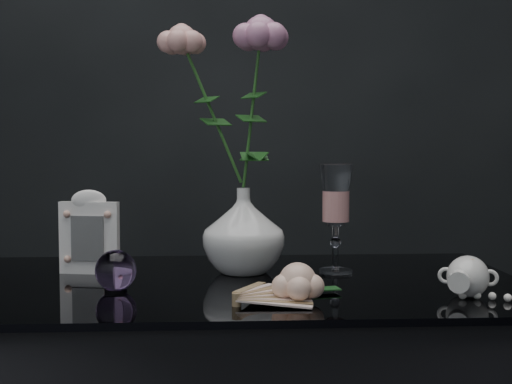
{
  "coord_description": "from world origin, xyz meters",
  "views": [
    {
      "loc": [
        -0.03,
        -1.22,
        1.01
      ],
      "look_at": [
        0.04,
        0.06,
        0.92
      ],
      "focal_mm": 50.0,
      "sensor_mm": 36.0,
      "label": 1
    }
  ],
  "objects_px": {
    "vase": "(243,231)",
    "loose_rose": "(298,282)",
    "picture_frame": "(89,232)",
    "wine_glass": "(336,219)",
    "pearl_jar": "(468,275)",
    "paperweight": "(116,270)"
  },
  "relations": [
    {
      "from": "wine_glass",
      "to": "picture_frame",
      "type": "relative_size",
      "value": 1.3
    },
    {
      "from": "picture_frame",
      "to": "pearl_jar",
      "type": "relative_size",
      "value": 0.65
    },
    {
      "from": "wine_glass",
      "to": "paperweight",
      "type": "height_order",
      "value": "wine_glass"
    },
    {
      "from": "paperweight",
      "to": "wine_glass",
      "type": "bearing_deg",
      "value": 20.12
    },
    {
      "from": "wine_glass",
      "to": "pearl_jar",
      "type": "xyz_separation_m",
      "value": [
        0.18,
        -0.22,
        -0.07
      ]
    },
    {
      "from": "paperweight",
      "to": "loose_rose",
      "type": "relative_size",
      "value": 0.38
    },
    {
      "from": "paperweight",
      "to": "loose_rose",
      "type": "xyz_separation_m",
      "value": [
        0.3,
        -0.1,
        -0.0
      ]
    },
    {
      "from": "vase",
      "to": "picture_frame",
      "type": "relative_size",
      "value": 1.02
    },
    {
      "from": "picture_frame",
      "to": "paperweight",
      "type": "xyz_separation_m",
      "value": [
        0.07,
        -0.16,
        -0.05
      ]
    },
    {
      "from": "picture_frame",
      "to": "loose_rose",
      "type": "relative_size",
      "value": 0.88
    },
    {
      "from": "picture_frame",
      "to": "paperweight",
      "type": "bearing_deg",
      "value": -55.08
    },
    {
      "from": "wine_glass",
      "to": "picture_frame",
      "type": "distance_m",
      "value": 0.47
    },
    {
      "from": "vase",
      "to": "picture_frame",
      "type": "bearing_deg",
      "value": 178.09
    },
    {
      "from": "wine_glass",
      "to": "loose_rose",
      "type": "bearing_deg",
      "value": -112.48
    },
    {
      "from": "picture_frame",
      "to": "wine_glass",
      "type": "bearing_deg",
      "value": 9.01
    },
    {
      "from": "wine_glass",
      "to": "picture_frame",
      "type": "height_order",
      "value": "wine_glass"
    },
    {
      "from": "paperweight",
      "to": "loose_rose",
      "type": "distance_m",
      "value": 0.31
    },
    {
      "from": "wine_glass",
      "to": "picture_frame",
      "type": "xyz_separation_m",
      "value": [
        -0.47,
        0.02,
        -0.02
      ]
    },
    {
      "from": "vase",
      "to": "loose_rose",
      "type": "xyz_separation_m",
      "value": [
        0.08,
        -0.25,
        -0.05
      ]
    },
    {
      "from": "wine_glass",
      "to": "paperweight",
      "type": "bearing_deg",
      "value": -159.88
    },
    {
      "from": "wine_glass",
      "to": "paperweight",
      "type": "xyz_separation_m",
      "value": [
        -0.4,
        -0.15,
        -0.07
      ]
    },
    {
      "from": "vase",
      "to": "paperweight",
      "type": "height_order",
      "value": "vase"
    }
  ]
}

